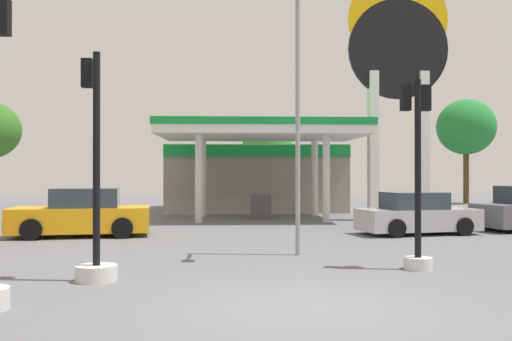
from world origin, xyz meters
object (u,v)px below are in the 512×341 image
at_px(car_2, 417,215).
at_px(traffic_signal_0, 95,222).
at_px(corner_streetlamp, 299,96).
at_px(tree_2, 466,127).
at_px(traffic_signal_3, 417,187).
at_px(station_pole_sign, 398,62).
at_px(tree_1, 267,147).
at_px(car_3, 82,214).

bearing_deg(car_2, traffic_signal_0, -138.50).
bearing_deg(car_2, corner_streetlamp, -133.54).
bearing_deg(tree_2, traffic_signal_3, -114.92).
bearing_deg(station_pole_sign, traffic_signal_0, -126.47).
bearing_deg(tree_2, car_2, -117.14).
relative_size(car_2, corner_streetlamp, 0.64).
bearing_deg(tree_2, corner_streetlamp, -121.06).
bearing_deg(traffic_signal_0, station_pole_sign, 53.53).
xyz_separation_m(tree_1, corner_streetlamp, (-0.76, -24.65, 0.17)).
height_order(traffic_signal_3, tree_1, tree_1).
xyz_separation_m(car_2, traffic_signal_3, (-2.30, -6.91, 1.14)).
height_order(station_pole_sign, car_3, station_pole_sign).
xyz_separation_m(car_2, traffic_signal_0, (-9.01, -7.97, 0.50)).
bearing_deg(traffic_signal_0, car_3, 106.51).
bearing_deg(station_pole_sign, tree_1, 109.15).
height_order(station_pole_sign, tree_1, station_pole_sign).
bearing_deg(station_pole_sign, corner_streetlamp, -118.40).
bearing_deg(car_3, traffic_signal_0, -73.49).
distance_m(traffic_signal_0, tree_2, 33.11).
height_order(traffic_signal_0, tree_1, tree_1).
xyz_separation_m(tree_2, corner_streetlamp, (-14.41, -23.92, -1.19)).
height_order(car_3, traffic_signal_0, traffic_signal_0).
xyz_separation_m(car_2, tree_2, (9.74, 19.01, 4.57)).
distance_m(station_pole_sign, tree_1, 15.31).
height_order(station_pole_sign, car_2, station_pole_sign).
bearing_deg(car_3, car_2, 0.78).
relative_size(traffic_signal_3, tree_1, 0.72).
distance_m(car_2, car_3, 11.33).
bearing_deg(car_2, tree_1, 101.19).
bearing_deg(traffic_signal_0, tree_1, 79.57).
bearing_deg(corner_streetlamp, traffic_signal_0, -144.80).
height_order(car_2, traffic_signal_0, traffic_signal_0).
bearing_deg(traffic_signal_0, traffic_signal_3, 8.95).
relative_size(traffic_signal_0, corner_streetlamp, 0.67).
relative_size(car_2, car_3, 0.91).
height_order(traffic_signal_0, traffic_signal_3, traffic_signal_0).
bearing_deg(tree_2, traffic_signal_0, -124.80).
relative_size(car_3, tree_2, 0.66).
xyz_separation_m(car_3, tree_2, (21.07, 19.17, 4.50)).
bearing_deg(tree_1, station_pole_sign, -70.85).
relative_size(station_pole_sign, car_2, 2.60).
xyz_separation_m(station_pole_sign, car_2, (-1.01, -5.59, -6.36)).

